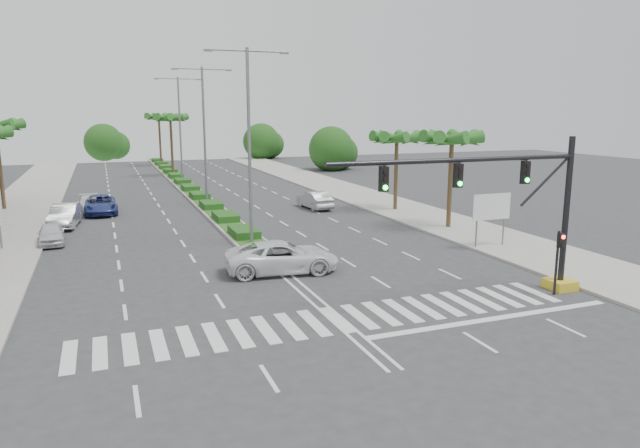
# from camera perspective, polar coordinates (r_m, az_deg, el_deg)

# --- Properties ---
(ground) EXTENTS (160.00, 160.00, 0.00)m
(ground) POSITION_cam_1_polar(r_m,az_deg,el_deg) (23.44, 1.70, -9.55)
(ground) COLOR #333335
(ground) RESTS_ON ground
(footpath_right) EXTENTS (6.00, 120.00, 0.15)m
(footpath_right) POSITION_cam_1_polar(r_m,az_deg,el_deg) (47.38, 9.40, 1.08)
(footpath_right) COLOR gray
(footpath_right) RESTS_ON ground
(median) EXTENTS (2.20, 75.00, 0.20)m
(median) POSITION_cam_1_polar(r_m,az_deg,el_deg) (66.27, -13.46, 3.82)
(median) COLOR gray
(median) RESTS_ON ground
(median_grass) EXTENTS (1.80, 75.00, 0.04)m
(median_grass) POSITION_cam_1_polar(r_m,az_deg,el_deg) (66.26, -13.46, 3.92)
(median_grass) COLOR #31571E
(median_grass) RESTS_ON median
(signal_gantry) EXTENTS (12.60, 1.20, 7.20)m
(signal_gantry) POSITION_cam_1_polar(r_m,az_deg,el_deg) (27.33, 20.00, 0.31)
(signal_gantry) COLOR gold
(signal_gantry) RESTS_ON ground
(pedestrian_signal) EXTENTS (0.28, 0.36, 3.00)m
(pedestrian_signal) POSITION_cam_1_polar(r_m,az_deg,el_deg) (28.01, 22.77, -2.60)
(pedestrian_signal) COLOR black
(pedestrian_signal) RESTS_ON ground
(direction_sign) EXTENTS (2.70, 0.11, 3.40)m
(direction_sign) POSITION_cam_1_polar(r_m,az_deg,el_deg) (36.23, 16.76, 1.45)
(direction_sign) COLOR slate
(direction_sign) RESTS_ON ground
(palm_right_near) EXTENTS (4.57, 4.68, 7.05)m
(palm_right_near) POSITION_cam_1_polar(r_m,az_deg,el_deg) (41.26, 13.06, 8.02)
(palm_right_near) COLOR brown
(palm_right_near) RESTS_ON ground
(palm_right_far) EXTENTS (4.57, 4.68, 6.75)m
(palm_right_far) POSITION_cam_1_polar(r_m,az_deg,el_deg) (48.12, 7.69, 8.28)
(palm_right_far) COLOR brown
(palm_right_far) RESTS_ON ground
(palm_median_a) EXTENTS (4.57, 4.68, 8.05)m
(palm_median_a) POSITION_cam_1_polar(r_m,az_deg,el_deg) (75.70, -14.73, 10.02)
(palm_median_a) COLOR brown
(palm_median_a) RESTS_ON ground
(palm_median_b) EXTENTS (4.57, 4.68, 8.05)m
(palm_median_b) POSITION_cam_1_polar(r_m,az_deg,el_deg) (90.62, -15.82, 10.11)
(palm_median_b) COLOR brown
(palm_median_b) RESTS_ON ground
(streetlight_near) EXTENTS (5.10, 0.25, 12.00)m
(streetlight_near) POSITION_cam_1_polar(r_m,az_deg,el_deg) (35.28, -7.11, 8.71)
(streetlight_near) COLOR slate
(streetlight_near) RESTS_ON ground
(streetlight_mid) EXTENTS (5.10, 0.25, 12.00)m
(streetlight_mid) POSITION_cam_1_polar(r_m,az_deg,el_deg) (50.94, -11.51, 9.33)
(streetlight_mid) COLOR slate
(streetlight_mid) RESTS_ON ground
(streetlight_far) EXTENTS (5.10, 0.25, 12.00)m
(streetlight_far) POSITION_cam_1_polar(r_m,az_deg,el_deg) (66.77, -13.84, 9.64)
(streetlight_far) COLOR slate
(streetlight_far) RESTS_ON ground
(car_parked_a) EXTENTS (1.73, 3.90, 1.30)m
(car_parked_a) POSITION_cam_1_polar(r_m,az_deg,el_deg) (39.94, -25.30, -0.91)
(car_parked_a) COLOR silver
(car_parked_a) RESTS_ON ground
(car_parked_b) EXTENTS (2.32, 5.17, 1.65)m
(car_parked_b) POSITION_cam_1_polar(r_m,az_deg,el_deg) (45.54, -24.15, 0.78)
(car_parked_b) COLOR silver
(car_parked_b) RESTS_ON ground
(car_parked_c) EXTENTS (2.70, 5.54, 1.52)m
(car_parked_c) POSITION_cam_1_polar(r_m,az_deg,el_deg) (50.18, -21.13, 1.82)
(car_parked_c) COLOR navy
(car_parked_c) RESTS_ON ground
(car_parked_d) EXTENTS (1.84, 4.40, 1.27)m
(car_parked_d) POSITION_cam_1_polar(r_m,az_deg,el_deg) (51.87, -22.12, 1.90)
(car_parked_d) COLOR white
(car_parked_d) RESTS_ON ground
(car_crossing) EXTENTS (6.22, 3.45, 1.65)m
(car_crossing) POSITION_cam_1_polar(r_m,az_deg,el_deg) (29.89, -3.81, -3.31)
(car_crossing) COLOR white
(car_crossing) RESTS_ON ground
(car_right) EXTENTS (1.95, 4.72, 1.52)m
(car_right) POSITION_cam_1_polar(r_m,az_deg,el_deg) (49.33, -0.55, 2.43)
(car_right) COLOR #AAAAAF
(car_right) RESTS_ON ground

